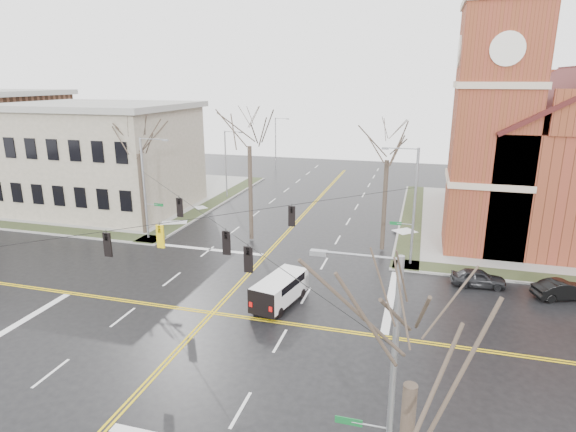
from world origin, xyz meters
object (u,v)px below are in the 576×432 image
(streetlight_north_b, at_px, (276,141))
(parked_car_b, at_px, (563,290))
(tree_se, at_px, (412,369))
(signal_pole_nw, at_px, (146,186))
(streetlight_north_a, at_px, (227,161))
(church, at_px, (571,142))
(signal_pole_se, at_px, (387,383))
(tree_nw_far, at_px, (138,148))
(tree_ne, at_px, (387,154))
(parked_car_a, at_px, (478,278))
(cargo_van, at_px, (281,288))
(signal_pole_ne, at_px, (412,203))
(tree_nw_near, at_px, (249,140))

(streetlight_north_b, xyz_separation_m, parked_car_b, (32.01, -39.82, -3.84))
(tree_se, bearing_deg, signal_pole_nw, 132.31)
(streetlight_north_a, height_order, parked_car_b, streetlight_north_a)
(church, xyz_separation_m, streetlight_north_b, (-35.42, 23.22, -3.97))
(signal_pole_se, xyz_separation_m, streetlight_north_b, (-21.97, 59.50, -0.48))
(tree_nw_far, xyz_separation_m, tree_ne, (21.69, 1.50, 0.19))
(streetlight_north_b, distance_m, tree_ne, 39.29)
(streetlight_north_b, xyz_separation_m, parked_car_a, (26.84, -39.25, -3.85))
(signal_pole_nw, bearing_deg, cargo_van, -30.96)
(signal_pole_ne, relative_size, streetlight_north_a, 1.12)
(signal_pole_nw, bearing_deg, tree_nw_near, 14.52)
(signal_pole_nw, relative_size, signal_pole_se, 1.00)
(parked_car_b, height_order, tree_nw_near, tree_nw_near)
(cargo_van, bearing_deg, signal_pole_se, -49.60)
(signal_pole_se, bearing_deg, parked_car_b, 62.99)
(tree_se, bearing_deg, church, 71.86)
(signal_pole_se, height_order, parked_car_b, signal_pole_se)
(signal_pole_nw, bearing_deg, parked_car_b, -5.80)
(signal_pole_se, xyz_separation_m, parked_car_a, (4.86, 20.25, -4.33))
(streetlight_north_b, relative_size, parked_car_b, 2.10)
(church, relative_size, parked_car_a, 7.54)
(tree_ne, bearing_deg, parked_car_b, -26.22)
(parked_car_b, bearing_deg, cargo_van, 86.61)
(parked_car_a, height_order, tree_nw_near, tree_nw_near)
(streetlight_north_a, bearing_deg, parked_car_b, -31.76)
(signal_pole_se, relative_size, parked_car_b, 2.36)
(tree_se, bearing_deg, signal_pole_se, 104.66)
(cargo_van, height_order, tree_nw_far, tree_nw_far)
(streetlight_north_b, bearing_deg, parked_car_a, -55.64)
(streetlight_north_a, bearing_deg, signal_pole_se, -60.91)
(signal_pole_se, height_order, tree_se, tree_se)
(tree_se, bearing_deg, tree_nw_far, 132.50)
(streetlight_north_a, relative_size, parked_car_b, 2.10)
(parked_car_b, bearing_deg, streetlight_north_b, 17.43)
(signal_pole_se, bearing_deg, streetlight_north_b, 110.27)
(signal_pole_ne, distance_m, cargo_van, 12.42)
(streetlight_north_a, relative_size, tree_nw_near, 0.64)
(church, xyz_separation_m, tree_ne, (-15.69, -10.55, -0.25))
(parked_car_a, bearing_deg, tree_nw_near, 71.59)
(tree_nw_near, bearing_deg, tree_ne, 2.14)
(signal_pole_ne, bearing_deg, tree_nw_far, 177.05)
(signal_pole_se, xyz_separation_m, tree_nw_near, (-13.77, 25.30, 4.04))
(tree_nw_far, bearing_deg, tree_ne, 3.94)
(tree_nw_near, bearing_deg, tree_nw_far, -174.02)
(signal_pole_se, distance_m, tree_nw_far, 34.19)
(tree_ne, bearing_deg, streetlight_north_a, 145.09)
(streetlight_north_a, distance_m, tree_nw_near, 17.01)
(streetlight_north_b, bearing_deg, tree_ne, -59.70)
(tree_ne, distance_m, tree_se, 28.53)
(church, xyz_separation_m, signal_pole_nw, (-36.09, -13.28, -3.48))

